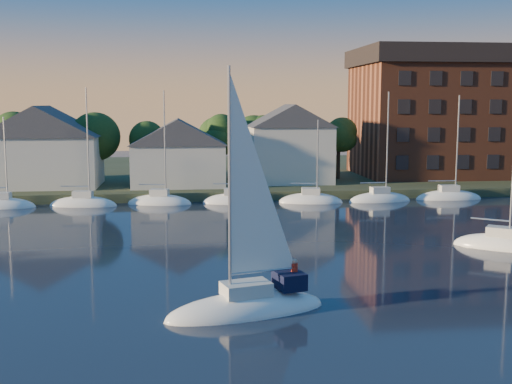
{
  "coord_description": "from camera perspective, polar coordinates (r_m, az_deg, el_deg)",
  "views": [
    {
      "loc": [
        -5.32,
        -20.9,
        10.88
      ],
      "look_at": [
        -0.48,
        22.0,
        4.91
      ],
      "focal_mm": 45.0,
      "sensor_mm": 36.0,
      "label": 1
    }
  ],
  "objects": [
    {
      "name": "clubhouse_centre",
      "position": [
        78.11,
        -6.93,
        3.59
      ],
      "size": [
        11.55,
        8.4,
        8.08
      ],
      "color": "beige",
      "rests_on": "shoreline_land"
    },
    {
      "name": "clubhouse_west",
      "position": [
        80.79,
        -18.38,
        3.96
      ],
      "size": [
        13.65,
        9.45,
        9.64
      ],
      "color": "beige",
      "rests_on": "shoreline_land"
    },
    {
      "name": "hero_sailboat",
      "position": [
        34.06,
        -0.65,
        -9.73
      ],
      "size": [
        9.29,
        5.1,
        13.84
      ],
      "rotation": [
        0.0,
        0.0,
        3.41
      ],
      "color": "white",
      "rests_on": "ground"
    },
    {
      "name": "condo_block",
      "position": [
        94.43,
        18.31,
        6.82
      ],
      "size": [
        31.0,
        17.0,
        17.4
      ],
      "color": "brown",
      "rests_on": "shoreline_land"
    },
    {
      "name": "wooden_dock",
      "position": [
        73.89,
        -2.23,
        -0.6
      ],
      "size": [
        120.0,
        3.0,
        1.0
      ],
      "primitive_type": "cube",
      "color": "brown",
      "rests_on": "ground"
    },
    {
      "name": "drifting_sailboat_right",
      "position": [
        52.1,
        20.82,
        -4.6
      ],
      "size": [
        6.92,
        5.89,
        11.01
      ],
      "rotation": [
        0.0,
        0.0,
        -0.62
      ],
      "color": "white",
      "rests_on": "ground"
    },
    {
      "name": "moored_fleet",
      "position": [
        70.77,
        -8.53,
        -0.98
      ],
      "size": [
        71.5,
        2.4,
        12.05
      ],
      "color": "white",
      "rests_on": "ground"
    },
    {
      "name": "shoreline_land",
      "position": [
        96.66,
        -3.24,
        1.4
      ],
      "size": [
        160.0,
        50.0,
        2.0
      ],
      "primitive_type": "cube",
      "color": "#353E24",
      "rests_on": "ground"
    },
    {
      "name": "clubhouse_east",
      "position": [
        81.15,
        3.04,
        4.41
      ],
      "size": [
        10.5,
        8.4,
        9.8
      ],
      "color": "beige",
      "rests_on": "shoreline_land"
    },
    {
      "name": "tree_line",
      "position": [
        84.3,
        -1.45,
        5.35
      ],
      "size": [
        93.4,
        5.4,
        8.9
      ],
      "color": "#3C281B",
      "rests_on": "shoreline_land"
    }
  ]
}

